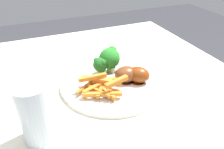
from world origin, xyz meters
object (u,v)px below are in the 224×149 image
at_px(broccoli_floret_front, 109,58).
at_px(chicken_drumstick_far, 137,74).
at_px(dining_table, 86,116).
at_px(water_glass, 36,113).
at_px(chicken_drumstick_near, 124,75).
at_px(fork, 136,37).
at_px(dinner_plate, 112,82).
at_px(carrot_fries_pile, 102,85).
at_px(broccoli_floret_middle, 101,65).

distance_m(broccoli_floret_front, chicken_drumstick_far, 0.10).
bearing_deg(dining_table, water_glass, 48.21).
bearing_deg(water_glass, chicken_drumstick_near, -155.75).
height_order(fork, water_glass, water_glass).
bearing_deg(fork, dinner_plate, -128.54).
distance_m(broccoli_floret_front, fork, 0.32).
bearing_deg(dining_table, chicken_drumstick_near, 159.52).
height_order(carrot_fries_pile, chicken_drumstick_far, chicken_drumstick_far).
height_order(broccoli_floret_middle, chicken_drumstick_near, broccoli_floret_middle).
distance_m(dining_table, water_glass, 0.28).
xyz_separation_m(dining_table, chicken_drumstick_near, (-0.11, 0.04, 0.15)).
bearing_deg(dining_table, dinner_plate, 162.00).
bearing_deg(broccoli_floret_middle, broccoli_floret_front, -157.54).
xyz_separation_m(broccoli_floret_middle, chicken_drumstick_near, (-0.05, 0.05, -0.02)).
height_order(broccoli_floret_middle, carrot_fries_pile, broccoli_floret_middle).
height_order(dinner_plate, broccoli_floret_middle, broccoli_floret_middle).
relative_size(broccoli_floret_front, fork, 0.42).
bearing_deg(chicken_drumstick_near, water_glass, 24.25).
relative_size(dinner_plate, carrot_fries_pile, 2.16).
distance_m(dining_table, fork, 0.41).
xyz_separation_m(broccoli_floret_middle, fork, (-0.25, -0.25, -0.05)).
xyz_separation_m(dinner_plate, broccoli_floret_front, (-0.01, -0.05, 0.06)).
distance_m(dinner_plate, broccoli_floret_front, 0.07).
bearing_deg(chicken_drumstick_near, broccoli_floret_middle, -42.87).
height_order(dinner_plate, water_glass, water_glass).
height_order(broccoli_floret_front, carrot_fries_pile, broccoli_floret_front).
xyz_separation_m(broccoli_floret_front, broccoli_floret_middle, (0.03, 0.01, -0.01)).
distance_m(broccoli_floret_middle, fork, 0.35).
relative_size(dining_table, broccoli_floret_middle, 15.76).
distance_m(broccoli_floret_middle, carrot_fries_pile, 0.08).
relative_size(dinner_plate, chicken_drumstick_far, 2.94).
height_order(dinner_plate, carrot_fries_pile, carrot_fries_pile).
bearing_deg(broccoli_floret_front, dinner_plate, 78.11).
xyz_separation_m(broccoli_floret_front, chicken_drumstick_far, (-0.05, 0.07, -0.03)).
height_order(chicken_drumstick_far, fork, chicken_drumstick_far).
height_order(dining_table, fork, fork).
xyz_separation_m(broccoli_floret_front, fork, (-0.22, -0.23, -0.06)).
bearing_deg(carrot_fries_pile, broccoli_floret_middle, -108.52).
bearing_deg(broccoli_floret_middle, water_glass, 39.27).
bearing_deg(fork, chicken_drumstick_near, -122.97).
height_order(carrot_fries_pile, fork, carrot_fries_pile).
distance_m(dining_table, broccoli_floret_middle, 0.18).
distance_m(chicken_drumstick_far, fork, 0.35).
bearing_deg(chicken_drumstick_near, dinner_plate, -26.40).
distance_m(broccoli_floret_front, carrot_fries_pile, 0.10).
height_order(chicken_drumstick_near, chicken_drumstick_far, same).
bearing_deg(water_glass, dinner_plate, -149.54).
height_order(chicken_drumstick_far, water_glass, water_glass).
relative_size(broccoli_floret_front, water_glass, 0.60).
height_order(broccoli_floret_front, chicken_drumstick_far, broccoli_floret_front).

